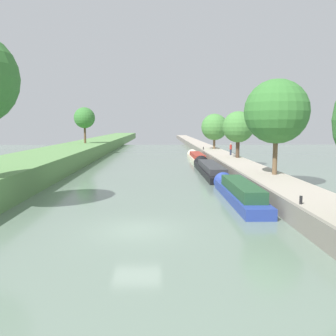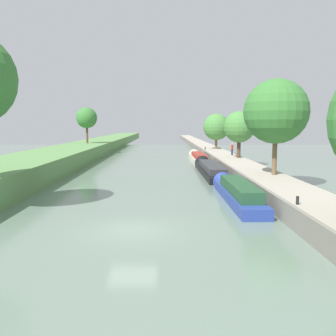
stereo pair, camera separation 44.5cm
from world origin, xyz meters
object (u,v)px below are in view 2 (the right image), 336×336
at_px(narrowboat_blue, 236,192).
at_px(mooring_bollard_far, 205,148).
at_px(narrowboat_black, 210,169).
at_px(person_walking, 232,149).
at_px(narrowboat_cream, 198,157).
at_px(mooring_bollard_near, 297,200).

xyz_separation_m(narrowboat_blue, mooring_bollard_far, (1.89, 36.10, 0.80)).
bearing_deg(narrowboat_black, person_walking, 66.17).
distance_m(narrowboat_cream, mooring_bollard_near, 36.73).
relative_size(narrowboat_blue, narrowboat_cream, 0.89).
xyz_separation_m(narrowboat_blue, narrowboat_black, (-0.10, 14.50, -0.09)).
relative_size(narrowboat_blue, person_walking, 7.37).
height_order(person_walking, mooring_bollard_near, person_walking).
height_order(narrowboat_cream, person_walking, person_walking).
bearing_deg(mooring_bollard_far, narrowboat_blue, -93.00).
bearing_deg(person_walking, narrowboat_black, -113.83).
distance_m(narrowboat_blue, person_walking, 24.97).
relative_size(narrowboat_black, person_walking, 9.62).
height_order(narrowboat_blue, narrowboat_black, narrowboat_blue).
bearing_deg(mooring_bollard_near, mooring_bollard_far, 90.00).
height_order(narrowboat_blue, person_walking, person_walking).
bearing_deg(narrowboat_blue, narrowboat_cream, 89.99).
bearing_deg(narrowboat_blue, person_walking, 79.98).
relative_size(narrowboat_cream, mooring_bollard_near, 30.37).
distance_m(narrowboat_blue, mooring_bollard_far, 36.16).
height_order(narrowboat_black, person_walking, person_walking).
bearing_deg(narrowboat_black, narrowboat_blue, -89.60).
height_order(narrowboat_blue, mooring_bollard_far, mooring_bollard_far).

